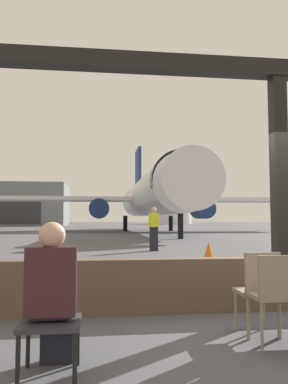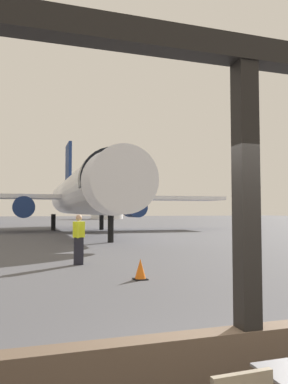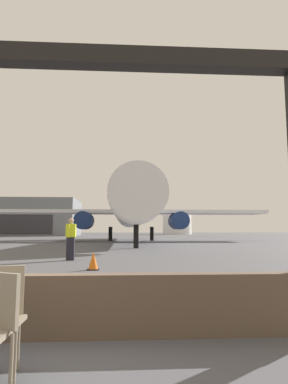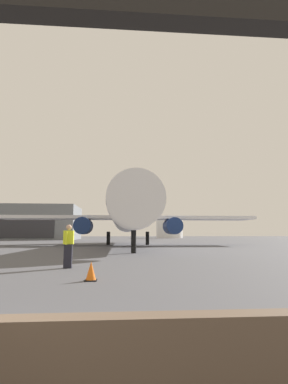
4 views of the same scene
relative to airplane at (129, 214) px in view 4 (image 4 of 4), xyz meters
The scene contains 6 objects.
ground_plane 10.32m from the airplane, 106.07° to the left, with size 220.00×220.00×0.00m, color #4C4C51.
airplane is the anchor object (origin of this frame).
ground_crew_worker 21.21m from the airplane, 98.31° to the right, with size 0.40×0.55×1.74m.
traffic_cone 24.43m from the airplane, 94.24° to the right, with size 0.36×0.36×0.56m.
distant_hangar 45.71m from the airplane, 121.80° to the left, with size 25.76×14.20×7.82m.
fuel_storage_tank 60.51m from the airplane, 76.29° to the left, with size 8.15×8.15×6.20m, color white.
Camera 4 is at (1.75, -2.49, 1.38)m, focal length 27.58 mm.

